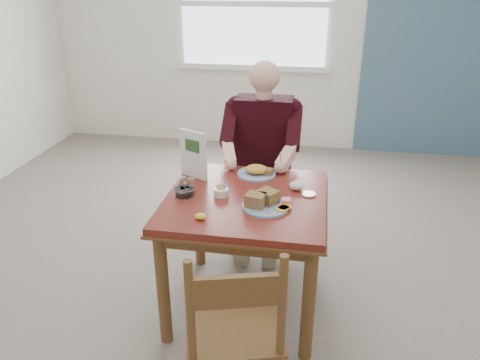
% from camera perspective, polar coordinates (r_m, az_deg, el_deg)
% --- Properties ---
extents(floor, '(6.00, 6.00, 0.00)m').
position_cam_1_polar(floor, '(3.06, 0.66, -14.76)').
color(floor, '#695D55').
rests_on(floor, ground).
extents(wall_back, '(5.50, 0.00, 5.50)m').
position_cam_1_polar(wall_back, '(5.39, 6.12, 18.43)').
color(wall_back, white).
rests_on(wall_back, ground).
extents(accent_panel, '(1.60, 0.02, 2.80)m').
position_cam_1_polar(accent_panel, '(5.50, 23.73, 16.76)').
color(accent_panel, '#44687F').
rests_on(accent_panel, ground).
extents(lemon_wedge, '(0.07, 0.06, 0.03)m').
position_cam_1_polar(lemon_wedge, '(2.42, -4.82, -4.46)').
color(lemon_wedge, yellow).
rests_on(lemon_wedge, table).
extents(napkin, '(0.09, 0.08, 0.06)m').
position_cam_1_polar(napkin, '(2.75, 6.93, -0.68)').
color(napkin, white).
rests_on(napkin, table).
extents(metal_dish, '(0.11, 0.11, 0.01)m').
position_cam_1_polar(metal_dish, '(2.70, 8.36, -1.73)').
color(metal_dish, silver).
rests_on(metal_dish, table).
extents(window, '(1.72, 0.04, 1.42)m').
position_cam_1_polar(window, '(5.39, 1.66, 20.68)').
color(window, white).
rests_on(window, wall_back).
extents(table, '(0.92, 0.92, 0.75)m').
position_cam_1_polar(table, '(2.71, 0.73, -4.17)').
color(table, maroon).
rests_on(table, ground).
extents(chair_far, '(0.42, 0.42, 0.95)m').
position_cam_1_polar(chair_far, '(3.48, 2.80, -0.37)').
color(chair_far, brown).
rests_on(chair_far, ground).
extents(chair_near, '(0.52, 0.52, 0.95)m').
position_cam_1_polar(chair_near, '(2.15, -0.73, -18.07)').
color(chair_near, brown).
rests_on(chair_near, ground).
extents(diner, '(0.53, 0.56, 1.39)m').
position_cam_1_polar(diner, '(3.28, 2.72, 4.28)').
color(diner, gray).
rests_on(diner, chair_far).
extents(near_plate, '(0.32, 0.32, 0.08)m').
position_cam_1_polar(near_plate, '(2.53, 3.04, -2.68)').
color(near_plate, white).
rests_on(near_plate, table).
extents(far_plate, '(0.31, 0.31, 0.07)m').
position_cam_1_polar(far_plate, '(2.93, 2.12, 1.05)').
color(far_plate, white).
rests_on(far_plate, table).
extents(caddy, '(0.09, 0.09, 0.06)m').
position_cam_1_polar(caddy, '(2.66, -2.30, -1.48)').
color(caddy, white).
rests_on(caddy, table).
extents(shakers, '(0.10, 0.05, 0.09)m').
position_cam_1_polar(shakers, '(2.71, -6.45, -0.59)').
color(shakers, white).
rests_on(shakers, table).
extents(creamer, '(0.12, 0.12, 0.05)m').
position_cam_1_polar(creamer, '(2.68, -6.80, -1.40)').
color(creamer, white).
rests_on(creamer, table).
extents(menu, '(0.19, 0.10, 0.30)m').
position_cam_1_polar(menu, '(2.86, -5.72, 3.16)').
color(menu, white).
rests_on(menu, table).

